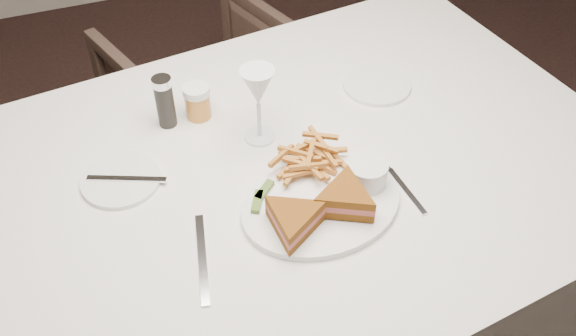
# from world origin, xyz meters

# --- Properties ---
(table) EXTENTS (1.58, 1.16, 0.75)m
(table) POSITION_xyz_m (-0.17, 0.30, 0.38)
(table) COLOR silver
(table) RESTS_ON ground
(chair_far) EXTENTS (0.72, 0.70, 0.60)m
(chair_far) POSITION_xyz_m (-0.11, 1.19, 0.30)
(chair_far) COLOR #46342B
(chair_far) RESTS_ON ground
(table_setting) EXTENTS (0.78, 0.57, 0.18)m
(table_setting) POSITION_xyz_m (-0.15, 0.27, 0.79)
(table_setting) COLOR white
(table_setting) RESTS_ON table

